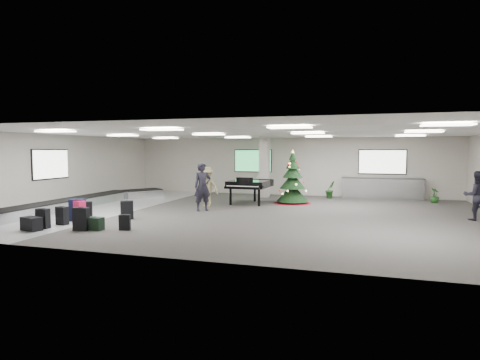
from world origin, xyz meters
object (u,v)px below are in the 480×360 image
(baggage_carousel, at_px, (87,201))
(service_counter, at_px, (382,188))
(christmas_tree, at_px, (292,185))
(pink_suitcase, at_px, (79,211))
(potted_plant_left, at_px, (330,190))
(potted_plant_right, at_px, (435,195))
(traveler_bench, at_px, (477,196))
(traveler_a, at_px, (203,187))
(grand_piano, at_px, (249,184))
(traveler_b, at_px, (207,187))

(baggage_carousel, relative_size, service_counter, 2.40)
(baggage_carousel, bearing_deg, christmas_tree, 22.12)
(pink_suitcase, relative_size, potted_plant_left, 0.82)
(potted_plant_left, xyz_separation_m, potted_plant_right, (4.90, -0.44, -0.10))
(pink_suitcase, distance_m, traveler_bench, 14.08)
(traveler_a, bearing_deg, baggage_carousel, 140.74)
(christmas_tree, height_order, traveler_a, christmas_tree)
(service_counter, distance_m, pink_suitcase, 14.65)
(potted_plant_left, bearing_deg, traveler_a, -128.40)
(baggage_carousel, bearing_deg, service_counter, 27.67)
(baggage_carousel, height_order, potted_plant_right, potted_plant_right)
(pink_suitcase, xyz_separation_m, grand_piano, (4.45, 6.35, 0.54))
(pink_suitcase, xyz_separation_m, traveler_bench, (13.40, 4.29, 0.52))
(traveler_bench, relative_size, potted_plant_right, 2.47)
(traveler_a, bearing_deg, pink_suitcase, -172.26)
(service_counter, relative_size, pink_suitcase, 5.36)
(service_counter, height_order, potted_plant_right, service_counter)
(grand_piano, relative_size, potted_plant_left, 2.49)
(traveler_a, relative_size, traveler_b, 1.13)
(christmas_tree, bearing_deg, baggage_carousel, -157.88)
(traveler_a, distance_m, traveler_bench, 10.22)
(potted_plant_right, bearing_deg, baggage_carousel, -159.60)
(baggage_carousel, xyz_separation_m, service_counter, (12.84, 6.73, 0.33))
(pink_suitcase, height_order, grand_piano, grand_piano)
(traveler_a, bearing_deg, service_counter, 1.73)
(traveler_b, xyz_separation_m, potted_plant_right, (9.93, 4.29, -0.53))
(baggage_carousel, xyz_separation_m, traveler_a, (5.54, 0.12, 0.78))
(pink_suitcase, bearing_deg, baggage_carousel, 145.42)
(traveler_bench, distance_m, potted_plant_right, 4.89)
(pink_suitcase, bearing_deg, christmas_tree, 69.24)
(baggage_carousel, height_order, traveler_b, traveler_b)
(potted_plant_left, bearing_deg, pink_suitcase, -129.71)
(christmas_tree, relative_size, traveler_bench, 1.44)
(grand_piano, bearing_deg, baggage_carousel, -154.83)
(service_counter, bearing_deg, potted_plant_left, -165.76)
(pink_suitcase, relative_size, christmas_tree, 0.30)
(potted_plant_left, bearing_deg, traveler_b, -136.78)
(grand_piano, distance_m, traveler_a, 3.03)
(christmas_tree, distance_m, grand_piano, 2.03)
(traveler_b, distance_m, traveler_bench, 10.51)
(christmas_tree, relative_size, potted_plant_right, 3.56)
(christmas_tree, relative_size, traveler_b, 1.44)
(grand_piano, distance_m, potted_plant_left, 4.76)
(baggage_carousel, xyz_separation_m, traveler_bench, (15.74, 0.81, 0.67))
(traveler_a, bearing_deg, potted_plant_left, 11.13)
(traveler_a, height_order, traveler_bench, traveler_a)
(traveler_a, distance_m, potted_plant_right, 11.12)
(traveler_bench, relative_size, potted_plant_left, 1.91)
(traveler_bench, height_order, potted_plant_right, traveler_bench)
(service_counter, distance_m, christmas_tree, 5.23)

